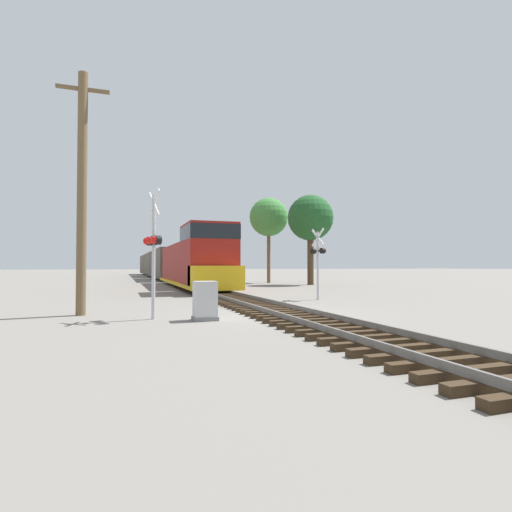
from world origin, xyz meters
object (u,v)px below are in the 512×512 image
at_px(relay_cabinet, 205,301).
at_px(tree_far_right, 310,219).
at_px(crossing_signal_far, 318,256).
at_px(utility_pole, 82,191).
at_px(tree_mid_background, 269,218).
at_px(crossing_signal_near, 153,244).
at_px(freight_train, 163,264).

xyz_separation_m(relay_cabinet, tree_far_right, (14.13, 20.65, 5.55)).
bearing_deg(crossing_signal_far, utility_pole, 90.78).
relative_size(utility_pole, tree_mid_background, 0.99).
xyz_separation_m(crossing_signal_near, tree_mid_background, (13.58, 25.21, 4.32)).
relative_size(crossing_signal_far, relay_cabinet, 2.93).
bearing_deg(tree_mid_background, tree_far_right, -68.01).
bearing_deg(crossing_signal_far, tree_far_right, -40.07).
bearing_deg(utility_pole, freight_train, 80.38).
relative_size(utility_pole, tree_far_right, 1.04).
height_order(relay_cabinet, tree_mid_background, tree_mid_background).
relative_size(relay_cabinet, utility_pole, 0.14).
relative_size(crossing_signal_near, relay_cabinet, 3.39).
bearing_deg(tree_mid_background, crossing_signal_far, -103.48).
height_order(crossing_signal_far, tree_far_right, tree_far_right).
distance_m(freight_train, utility_pole, 40.65).
relative_size(relay_cabinet, tree_mid_background, 0.14).
height_order(freight_train, tree_far_right, tree_far_right).
bearing_deg(tree_mid_background, freight_train, 118.69).
relative_size(crossing_signal_far, tree_mid_background, 0.42).
relative_size(freight_train, tree_far_right, 8.02).
relative_size(freight_train, relay_cabinet, 53.20).
xyz_separation_m(utility_pole, tree_mid_background, (15.92, 23.30, 2.33)).
height_order(crossing_signal_near, relay_cabinet, crossing_signal_near).
height_order(utility_pole, tree_far_right, utility_pole).
distance_m(utility_pole, tree_mid_background, 28.32).
xyz_separation_m(crossing_signal_far, relay_cabinet, (-7.14, -5.78, -1.67)).
bearing_deg(crossing_signal_near, tree_mid_background, 134.66).
relative_size(crossing_signal_near, utility_pole, 0.49).
xyz_separation_m(freight_train, utility_pole, (-6.78, -40.01, 2.48)).
xyz_separation_m(crossing_signal_near, crossing_signal_far, (8.74, 5.02, -0.19)).
xyz_separation_m(crossing_signal_far, utility_pole, (-11.08, -3.11, 2.18)).
bearing_deg(freight_train, crossing_signal_near, -96.05).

